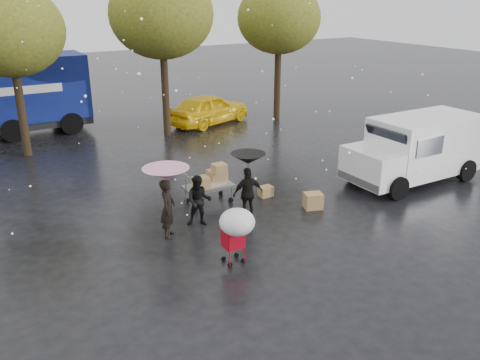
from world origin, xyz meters
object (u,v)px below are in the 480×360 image
yellow_taxi (209,109)px  person_pink (168,208)px  person_black (248,193)px  white_van (417,148)px  shopping_cart (236,225)px  vendor_cart (211,181)px

yellow_taxi → person_pink: bearing=129.9°
person_black → yellow_taxi: bearing=-102.6°
white_van → yellow_taxi: (-2.50, 10.66, -0.41)m
person_pink → yellow_taxi: person_pink is taller
person_pink → shopping_cart: bearing=-124.4°
person_black → yellow_taxi: 11.22m
person_pink → shopping_cart: size_ratio=1.10×
person_black → vendor_cart: size_ratio=1.01×
white_van → yellow_taxi: 10.96m
person_pink → shopping_cart: (0.78, -2.25, 0.26)m
vendor_cart → white_van: white_van is taller
person_black → yellow_taxi: (4.09, 10.44, -0.02)m
person_pink → vendor_cart: person_pink is taller
vendor_cart → yellow_taxi: (4.47, 8.89, 0.03)m
white_van → person_pink: bearing=178.1°
person_black → shopping_cart: size_ratio=1.05×
person_pink → person_black: (2.41, -0.09, -0.04)m
shopping_cart → yellow_taxi: size_ratio=0.33×
white_van → vendor_cart: bearing=165.8°
vendor_cart → yellow_taxi: size_ratio=0.34×
yellow_taxi → vendor_cart: bearing=135.3°
white_van → yellow_taxi: size_ratio=1.11×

